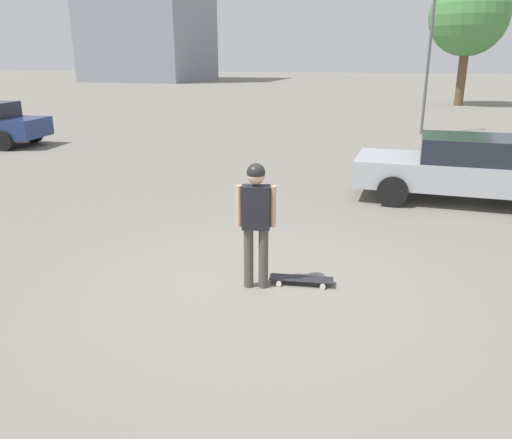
# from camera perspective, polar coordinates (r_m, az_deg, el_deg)

# --- Properties ---
(ground_plane) EXTENTS (220.00, 220.00, 0.00)m
(ground_plane) POSITION_cam_1_polar(r_m,az_deg,el_deg) (7.08, 0.00, -7.65)
(ground_plane) COLOR gray
(person) EXTENTS (0.53, 0.28, 1.76)m
(person) POSITION_cam_1_polar(r_m,az_deg,el_deg) (6.69, 0.00, 0.69)
(person) COLOR #4C4742
(person) RESTS_ON ground_plane
(skateboard) EXTENTS (0.92, 0.37, 0.09)m
(skateboard) POSITION_cam_1_polar(r_m,az_deg,el_deg) (7.15, 5.21, -6.81)
(skateboard) COLOR #232328
(skateboard) RESTS_ON ground_plane
(car_parked_near) EXTENTS (4.64, 2.12, 1.45)m
(car_parked_near) POSITION_cam_1_polar(r_m,az_deg,el_deg) (11.98, 22.71, 5.47)
(car_parked_near) COLOR #ADB2B7
(car_parked_near) RESTS_ON ground_plane
(tree_distant) EXTENTS (5.00, 5.00, 8.15)m
(tree_distant) POSITION_cam_1_polar(r_m,az_deg,el_deg) (37.23, 23.16, 20.56)
(tree_distant) COLOR brown
(tree_distant) RESTS_ON ground_plane
(traffic_cone) EXTENTS (0.28, 0.28, 0.69)m
(traffic_cone) POSITION_cam_1_polar(r_m,az_deg,el_deg) (11.74, 15.33, 3.93)
(traffic_cone) COLOR orange
(traffic_cone) RESTS_ON ground_plane
(lamp_post) EXTENTS (0.28, 0.28, 6.13)m
(lamp_post) POSITION_cam_1_polar(r_m,az_deg,el_deg) (22.44, 19.26, 18.32)
(lamp_post) COLOR #59595E
(lamp_post) RESTS_ON ground_plane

